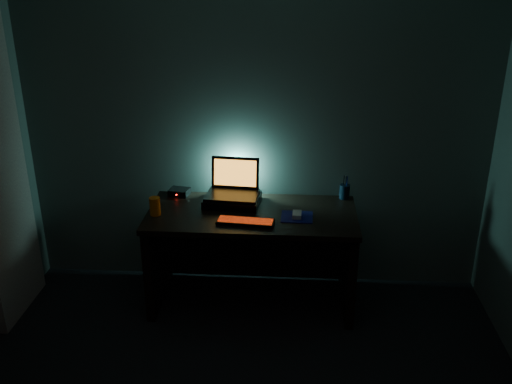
# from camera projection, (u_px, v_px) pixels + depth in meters

# --- Properties ---
(room) EXTENTS (3.50, 4.00, 2.50)m
(room) POSITION_uv_depth(u_px,v_px,m) (223.00, 264.00, 2.40)
(room) COLOR black
(room) RESTS_ON ground
(desk) EXTENTS (1.50, 0.70, 0.75)m
(desk) POSITION_uv_depth(u_px,v_px,m) (252.00, 241.00, 4.23)
(desk) COLOR black
(desk) RESTS_ON ground
(riser) EXTENTS (0.42, 0.33, 0.06)m
(riser) POSITION_uv_depth(u_px,v_px,m) (232.00, 200.00, 4.22)
(riser) COLOR black
(riser) RESTS_ON desk
(laptop) EXTENTS (0.40, 0.31, 0.26)m
(laptop) POSITION_uv_depth(u_px,v_px,m) (233.00, 186.00, 4.23)
(laptop) COLOR black
(laptop) RESTS_ON riser
(keyboard) EXTENTS (0.40, 0.16, 0.02)m
(keyboard) POSITION_uv_depth(u_px,v_px,m) (245.00, 222.00, 3.91)
(keyboard) COLOR black
(keyboard) RESTS_ON desk
(mousepad) EXTENTS (0.23, 0.21, 0.00)m
(mousepad) POSITION_uv_depth(u_px,v_px,m) (297.00, 217.00, 4.01)
(mousepad) COLOR #0B0E4E
(mousepad) RESTS_ON desk
(mouse) EXTENTS (0.06, 0.10, 0.03)m
(mouse) POSITION_uv_depth(u_px,v_px,m) (297.00, 215.00, 4.00)
(mouse) COLOR #A09EA4
(mouse) RESTS_ON mousepad
(pen_cup) EXTENTS (0.09, 0.09, 0.11)m
(pen_cup) POSITION_uv_depth(u_px,v_px,m) (345.00, 192.00, 4.30)
(pen_cup) COLOR black
(pen_cup) RESTS_ON desk
(juice_glass) EXTENTS (0.08, 0.08, 0.13)m
(juice_glass) POSITION_uv_depth(u_px,v_px,m) (155.00, 206.00, 4.02)
(juice_glass) COLOR orange
(juice_glass) RESTS_ON desk
(router) EXTENTS (0.17, 0.14, 0.05)m
(router) POSITION_uv_depth(u_px,v_px,m) (179.00, 192.00, 4.37)
(router) COLOR black
(router) RESTS_ON desk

